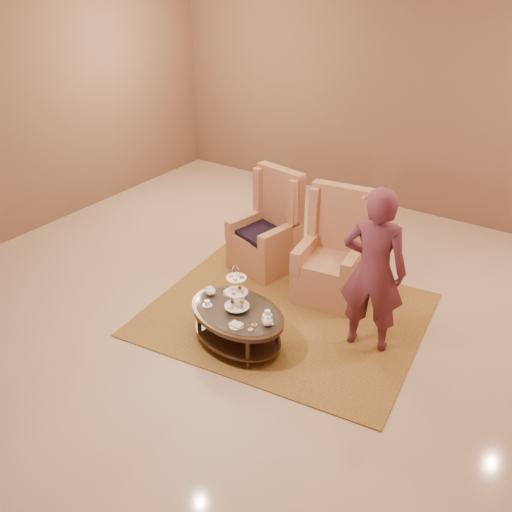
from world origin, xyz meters
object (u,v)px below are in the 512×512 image
Objects in this scene: tea_table at (237,317)px; armchair_right at (333,261)px; person at (373,271)px; armchair_left at (269,236)px.

armchair_right is (0.34, 1.42, 0.10)m from tea_table.
tea_table is at bearing 21.99° from person.
armchair_left is at bearing 163.58° from armchair_right.
tea_table is 0.96× the size of armchair_right.
person reaches higher than tea_table.
armchair_right is at bearing 2.29° from armchair_left.
tea_table is at bearing -57.27° from armchair_left.
armchair_left is (-0.63, 1.56, 0.09)m from tea_table.
armchair_right reaches higher than tea_table.
armchair_right is at bearing 89.50° from tea_table.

